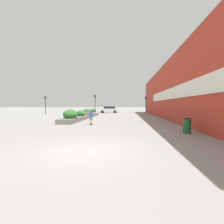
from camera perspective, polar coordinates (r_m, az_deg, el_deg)
The scene contains 11 objects.
ground_plane at distance 7.26m, azimuth -8.13°, elevation -12.25°, with size 300.00×300.00×0.00m, color gray.
building_wall_right at distance 24.28m, azimuth 17.20°, elevation 6.36°, with size 0.67×44.54×7.21m.
planter_box at distance 23.80m, azimuth -9.46°, elevation -1.10°, with size 1.54×15.79×1.36m.
skateboard at distance 16.49m, azimuth -6.85°, elevation -3.84°, with size 0.39×0.78×0.09m.
skateboarder at distance 16.42m, azimuth -6.86°, elevation -1.06°, with size 1.17×0.41×1.28m.
trash_bin at distance 12.20m, azimuth 23.26°, elevation -4.14°, with size 0.51×0.51×0.99m.
car_leftmost at distance 41.00m, azimuth -0.96°, elevation 0.83°, with size 4.68×2.05×1.52m.
car_center_left at distance 42.20m, azimuth 22.07°, elevation 0.70°, with size 3.89×1.92×1.52m.
traffic_light_left at distance 33.59m, azimuth -5.53°, elevation 3.50°, with size 0.28×0.30×3.79m.
traffic_light_right at distance 33.21m, azimuth 10.98°, elevation 3.11°, with size 0.28×0.30×3.43m.
traffic_light_far_left at distance 37.09m, azimuth -20.96°, elevation 3.05°, with size 0.28×0.30×3.58m.
Camera 1 is at (1.59, -6.84, 1.81)m, focal length 28.00 mm.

